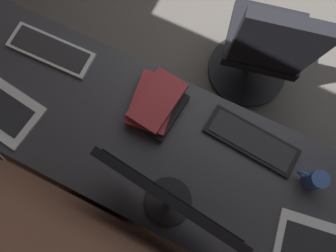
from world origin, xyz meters
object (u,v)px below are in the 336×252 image
keyboard_spare (51,50)px  book_stack_near (156,104)px  drawer_pedestal (140,153)px  coffee_mug (314,180)px  office_chair (263,50)px  keyboard_main (251,141)px  monitor_primary (169,200)px

keyboard_spare → book_stack_near: book_stack_near is taller
drawer_pedestal → keyboard_spare: (0.55, -0.21, 0.39)m
coffee_mug → book_stack_near: bearing=-0.5°
drawer_pedestal → keyboard_spare: keyboard_spare is taller
drawer_pedestal → office_chair: size_ratio=0.72×
office_chair → keyboard_main: bearing=99.2°
drawer_pedestal → office_chair: 0.93m
keyboard_spare → office_chair: office_chair is taller
monitor_primary → office_chair: size_ratio=0.56×
office_chair → monitor_primary: bearing=83.4°
monitor_primary → keyboard_spare: size_ratio=1.28×
drawer_pedestal → office_chair: (-0.38, -0.84, 0.11)m
keyboard_main → coffee_mug: coffee_mug is taller
monitor_primary → coffee_mug: (-0.51, -0.34, -0.19)m
keyboard_main → office_chair: bearing=-80.8°
drawer_pedestal → monitor_primary: monitor_primary is taller
keyboard_main → keyboard_spare: 1.03m
coffee_mug → office_chair: 0.84m
keyboard_main → book_stack_near: bearing=5.7°
keyboard_spare → drawer_pedestal: bearing=158.8°
book_stack_near → coffee_mug: (-0.74, 0.01, 0.01)m
book_stack_near → office_chair: size_ratio=0.30×
monitor_primary → keyboard_main: (-0.22, -0.39, -0.24)m
book_stack_near → keyboard_spare: bearing=-3.0°
drawer_pedestal → monitor_primary: 0.70m
keyboard_spare → coffee_mug: size_ratio=3.67×
keyboard_spare → coffee_mug: coffee_mug is taller
monitor_primary → coffee_mug: size_ratio=4.69×
keyboard_main → office_chair: (0.10, -0.62, -0.28)m
drawer_pedestal → coffee_mug: 0.90m
book_stack_near → coffee_mug: size_ratio=2.51×
drawer_pedestal → keyboard_main: size_ratio=1.62×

